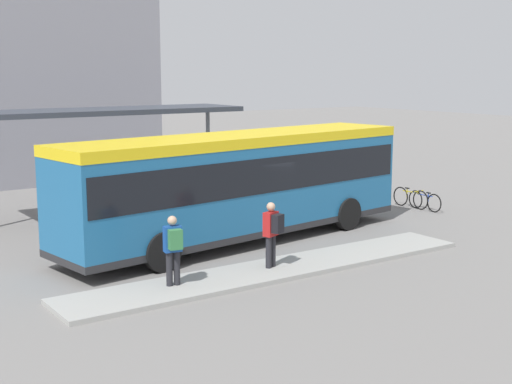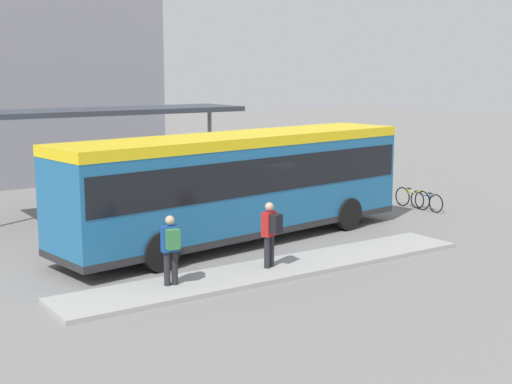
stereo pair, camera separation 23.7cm
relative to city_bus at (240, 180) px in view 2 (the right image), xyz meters
The scene contains 8 objects.
ground_plane 1.93m from the city_bus, behind, with size 120.00×120.00×0.00m, color slate.
curb_island 3.97m from the city_bus, 107.53° to the right, with size 11.90×1.80×0.12m.
city_bus is the anchor object (origin of this frame).
pedestrian_waiting 3.57m from the city_bus, 109.54° to the right, with size 0.50×0.54×1.73m.
pedestrian_companion 5.26m from the city_bus, 141.22° to the right, with size 0.45×0.48×1.70m.
bicycle_blue 8.62m from the city_bus, ahead, with size 0.48×1.65×0.71m.
bicycle_yellow 8.61m from the city_bus, ahead, with size 0.48×1.76×0.76m.
station_shelter 6.71m from the city_bus, 104.96° to the left, with size 10.05×2.81×3.86m.
Camera 2 is at (-11.57, -18.02, 5.21)m, focal length 50.00 mm.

